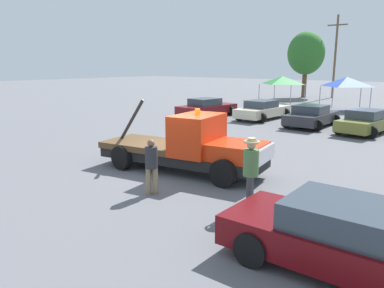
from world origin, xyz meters
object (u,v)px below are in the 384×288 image
at_px(parked_car_charcoal, 311,116).
at_px(utility_pole, 335,55).
at_px(person_near_truck, 251,167).
at_px(person_at_hood, 151,163).
at_px(parked_car_maroon, 207,108).
at_px(tow_truck, 190,147).
at_px(foreground_car, 357,241).
at_px(canopy_tent_blue, 347,82).
at_px(parked_car_olive, 367,122).
at_px(parked_car_cream, 263,110).
at_px(canopy_tent_green, 283,80).
at_px(tree_left, 306,53).

relative_size(parked_car_charcoal, utility_pole, 0.48).
distance_m(person_near_truck, person_at_hood, 2.94).
distance_m(person_near_truck, parked_car_maroon, 17.99).
distance_m(tow_truck, foreground_car, 7.30).
bearing_deg(person_near_truck, parked_car_charcoal, 83.74).
bearing_deg(parked_car_charcoal, canopy_tent_blue, 5.22).
height_order(person_near_truck, parked_car_olive, person_near_truck).
height_order(person_at_hood, parked_car_cream, person_at_hood).
relative_size(person_at_hood, utility_pole, 0.18).
distance_m(canopy_tent_green, tree_left, 9.12).
height_order(canopy_tent_blue, tree_left, tree_left).
bearing_deg(parked_car_maroon, parked_car_olive, -83.08).
height_order(canopy_tent_green, canopy_tent_blue, canopy_tent_blue).
distance_m(foreground_car, parked_car_maroon, 21.32).
distance_m(foreground_car, person_near_truck, 3.58).
bearing_deg(foreground_car, tow_truck, 152.37).
bearing_deg(person_at_hood, canopy_tent_blue, -43.00).
height_order(parked_car_maroon, tree_left, tree_left).
height_order(foreground_car, parked_car_cream, same).
relative_size(tree_left, utility_pole, 0.81).
distance_m(person_near_truck, tree_left, 36.48).
xyz_separation_m(canopy_tent_green, canopy_tent_blue, (6.45, -1.70, 0.09)).
relative_size(foreground_car, parked_car_maroon, 1.01).
xyz_separation_m(parked_car_charcoal, parked_car_olive, (3.27, -0.33, -0.00)).
relative_size(foreground_car, parked_car_charcoal, 1.13).
bearing_deg(parked_car_olive, person_at_hood, 178.82).
bearing_deg(foreground_car, tree_left, 112.92).
bearing_deg(utility_pole, parked_car_olive, -67.19).
xyz_separation_m(tow_truck, parked_car_maroon, (-8.24, 12.11, -0.25)).
bearing_deg(canopy_tent_green, person_near_truck, -66.23).
height_order(tow_truck, canopy_tent_blue, canopy_tent_blue).
distance_m(foreground_car, tree_left, 39.23).
distance_m(person_near_truck, parked_car_cream, 16.86).
relative_size(foreground_car, parked_car_cream, 1.01).
xyz_separation_m(parked_car_charcoal, canopy_tent_blue, (-0.93, 9.68, 1.72)).
bearing_deg(canopy_tent_green, parked_car_maroon, -91.97).
bearing_deg(parked_car_cream, canopy_tent_blue, -16.59).
bearing_deg(canopy_tent_blue, person_near_truck, -78.67).
bearing_deg(utility_pole, tow_truck, -79.37).
distance_m(parked_car_maroon, parked_car_charcoal, 7.79).
bearing_deg(parked_car_maroon, canopy_tent_blue, -27.42).
bearing_deg(canopy_tent_blue, tow_truck, -86.42).
bearing_deg(person_at_hood, parked_car_charcoal, -43.62).
bearing_deg(parked_car_charcoal, utility_pole, 15.10).
xyz_separation_m(foreground_car, parked_car_cream, (-10.83, 16.67, -0.00)).
bearing_deg(person_at_hood, tow_truck, -34.71).
relative_size(person_at_hood, parked_car_maroon, 0.33).
distance_m(foreground_car, person_at_hood, 6.00).
relative_size(canopy_tent_blue, tree_left, 0.43).
xyz_separation_m(parked_car_maroon, parked_car_olive, (11.05, -0.02, -0.00)).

